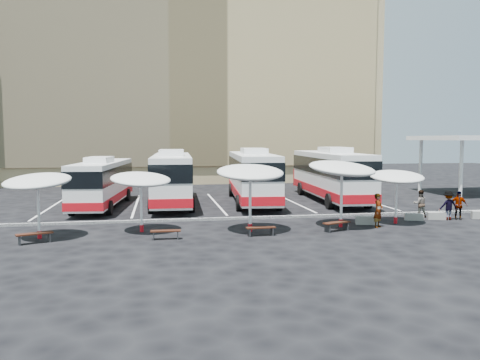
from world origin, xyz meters
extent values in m
plane|color=black|center=(0.00, 0.00, 0.00)|extent=(120.00, 120.00, 0.00)
cube|color=tan|center=(0.00, 32.00, 12.50)|extent=(42.00, 18.00, 25.00)
cube|color=tan|center=(0.00, 22.90, 12.00)|extent=(40.00, 0.30, 20.00)
cylinder|color=white|center=(20.00, 7.00, 2.40)|extent=(0.30, 0.30, 4.80)
cylinder|color=white|center=(20.00, 13.00, 2.40)|extent=(0.30, 0.30, 4.80)
cube|color=black|center=(0.00, 0.50, 0.07)|extent=(34.00, 0.25, 0.15)
cube|color=white|center=(-12.00, 8.00, 0.01)|extent=(0.15, 12.00, 0.01)
cube|color=white|center=(-6.00, 8.00, 0.01)|extent=(0.15, 12.00, 0.01)
cube|color=white|center=(0.00, 8.00, 0.01)|extent=(0.15, 12.00, 0.01)
cube|color=white|center=(6.00, 8.00, 0.01)|extent=(0.15, 12.00, 0.01)
cube|color=white|center=(12.00, 8.00, 0.01)|extent=(0.15, 12.00, 0.01)
cube|color=white|center=(-8.29, 7.44, 1.86)|extent=(3.46, 11.60, 2.86)
cube|color=black|center=(-8.29, 7.44, 2.43)|extent=(3.52, 11.66, 1.05)
cube|color=red|center=(-8.29, 7.44, 0.81)|extent=(3.52, 11.66, 0.52)
cube|color=red|center=(-7.74, 13.13, 1.14)|extent=(2.44, 0.42, 1.33)
cube|color=white|center=(-8.38, 6.49, 3.47)|extent=(1.79, 2.99, 0.38)
cylinder|color=black|center=(-9.15, 10.87, 0.48)|extent=(0.42, 0.98, 0.95)
cylinder|color=black|center=(-6.78, 10.64, 0.48)|extent=(0.42, 0.98, 0.95)
cylinder|color=black|center=(-9.83, 3.76, 0.48)|extent=(0.42, 0.98, 0.95)
cylinder|color=black|center=(-7.47, 3.54, 0.48)|extent=(0.42, 0.98, 0.95)
cube|color=white|center=(-3.32, 8.07, 2.10)|extent=(3.21, 13.01, 3.23)
cube|color=black|center=(-3.32, 8.07, 2.74)|extent=(3.27, 13.08, 1.18)
cube|color=red|center=(-3.32, 8.07, 0.91)|extent=(3.27, 13.08, 0.59)
cube|color=red|center=(-3.06, 14.52, 1.29)|extent=(2.76, 0.33, 1.51)
cube|color=white|center=(-3.36, 7.00, 3.93)|extent=(1.85, 3.29, 0.43)
cylinder|color=black|center=(-4.51, 11.89, 0.54)|extent=(0.42, 1.09, 1.08)
cylinder|color=black|center=(-1.83, 11.78, 0.54)|extent=(0.42, 1.09, 1.08)
cylinder|color=black|center=(-4.84, 3.83, 0.54)|extent=(0.42, 1.09, 1.08)
cylinder|color=black|center=(-2.15, 3.72, 0.54)|extent=(0.42, 1.09, 1.08)
cube|color=white|center=(2.84, 8.09, 2.14)|extent=(3.92, 13.37, 3.30)
cube|color=black|center=(2.84, 8.09, 2.80)|extent=(3.99, 13.45, 1.21)
cube|color=red|center=(2.84, 8.09, 0.93)|extent=(3.99, 13.45, 0.60)
cube|color=red|center=(3.43, 14.65, 1.32)|extent=(2.82, 0.47, 1.54)
cube|color=white|center=(2.74, 6.99, 4.01)|extent=(2.05, 3.44, 0.44)
cylinder|color=black|center=(1.82, 12.04, 0.55)|extent=(0.48, 1.13, 1.10)
cylinder|color=black|center=(4.55, 11.79, 0.55)|extent=(0.48, 1.13, 1.10)
cylinder|color=black|center=(1.08, 3.83, 0.55)|extent=(0.48, 1.13, 1.10)
cylinder|color=black|center=(3.81, 3.59, 0.55)|extent=(0.48, 1.13, 1.10)
cube|color=white|center=(9.15, 7.98, 2.17)|extent=(3.59, 13.51, 3.34)
cube|color=black|center=(9.15, 7.98, 2.84)|extent=(3.66, 13.58, 1.23)
cube|color=red|center=(9.15, 7.98, 0.95)|extent=(3.66, 13.58, 0.61)
cube|color=red|center=(9.56, 14.65, 1.34)|extent=(2.86, 0.40, 1.56)
cube|color=white|center=(9.09, 6.87, 4.07)|extent=(1.98, 3.44, 0.45)
cylinder|color=black|center=(8.00, 11.96, 0.56)|extent=(0.46, 1.14, 1.11)
cylinder|color=black|center=(10.78, 11.79, 0.56)|extent=(0.46, 1.14, 1.11)
cylinder|color=black|center=(7.49, 3.62, 0.56)|extent=(0.46, 1.14, 1.11)
cylinder|color=black|center=(10.27, 3.45, 0.56)|extent=(0.46, 1.14, 1.11)
cylinder|color=white|center=(-10.14, -3.23, 1.40)|extent=(0.17, 0.17, 2.81)
cylinder|color=red|center=(-10.14, -3.23, 0.19)|extent=(0.26, 0.26, 0.37)
ellipsoid|color=silver|center=(-10.14, -3.23, 2.86)|extent=(4.04, 4.07, 0.96)
cylinder|color=white|center=(-5.22, -2.39, 1.38)|extent=(0.17, 0.17, 2.76)
cylinder|color=red|center=(-5.22, -2.39, 0.18)|extent=(0.27, 0.27, 0.37)
ellipsoid|color=silver|center=(-5.22, -2.39, 2.80)|extent=(4.13, 4.15, 0.94)
cylinder|color=white|center=(0.45, -3.30, 1.56)|extent=(0.15, 0.15, 3.11)
cylinder|color=red|center=(0.45, -3.30, 0.21)|extent=(0.23, 0.23, 0.41)
ellipsoid|color=silver|center=(0.45, -3.30, 3.16)|extent=(3.63, 3.67, 1.07)
cylinder|color=white|center=(5.71, -2.87, 1.61)|extent=(0.20, 0.20, 3.23)
cylinder|color=red|center=(5.71, -2.87, 0.22)|extent=(0.31, 0.31, 0.43)
ellipsoid|color=silver|center=(5.71, -2.87, 3.28)|extent=(4.82, 4.85, 1.11)
cylinder|color=white|center=(9.27, -2.37, 1.35)|extent=(0.15, 0.15, 2.69)
cylinder|color=red|center=(9.27, -2.37, 0.18)|extent=(0.23, 0.23, 0.36)
ellipsoid|color=silver|center=(9.27, -2.37, 2.74)|extent=(3.56, 3.59, 0.92)
cube|color=black|center=(-10.10, -4.34, 0.47)|extent=(1.67, 1.03, 0.07)
cube|color=black|center=(-10.70, -4.59, 0.22)|extent=(0.22, 0.41, 0.43)
cube|color=black|center=(-9.50, -4.08, 0.22)|extent=(0.22, 0.41, 0.43)
cube|color=black|center=(-4.00, -4.50, 0.42)|extent=(1.47, 0.42, 0.06)
cube|color=black|center=(-4.59, -4.49, 0.20)|extent=(0.07, 0.37, 0.39)
cube|color=black|center=(-3.42, -4.51, 0.20)|extent=(0.07, 0.37, 0.39)
cube|color=black|center=(0.76, -4.49, 0.43)|extent=(1.51, 0.48, 0.06)
cube|color=black|center=(0.17, -4.52, 0.20)|extent=(0.08, 0.38, 0.40)
cube|color=black|center=(1.36, -4.46, 0.20)|extent=(0.08, 0.38, 0.40)
cube|color=black|center=(5.02, -3.98, 0.46)|extent=(1.66, 0.98, 0.06)
cube|color=black|center=(4.42, -4.21, 0.21)|extent=(0.21, 0.40, 0.43)
cube|color=black|center=(5.62, -3.74, 0.21)|extent=(0.21, 0.40, 0.43)
cube|color=gray|center=(7.47, -2.41, 0.23)|extent=(1.32, 0.81, 0.47)
cube|color=gray|center=(10.90, -1.59, 0.21)|extent=(1.16, 0.79, 0.42)
cube|color=gray|center=(12.47, -1.57, 0.22)|extent=(1.23, 0.71, 0.44)
imported|color=black|center=(7.69, -3.39, 0.95)|extent=(0.82, 0.80, 1.90)
imported|color=black|center=(11.87, -0.63, 0.86)|extent=(0.97, 0.83, 1.71)
imported|color=black|center=(13.67, -1.82, 0.87)|extent=(1.11, 0.80, 1.75)
imported|color=black|center=(13.00, -1.82, 0.88)|extent=(1.17, 0.71, 1.76)
camera|label=1|loc=(-4.28, -27.33, 4.89)|focal=35.00mm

